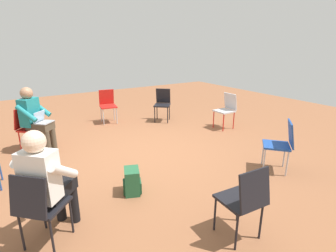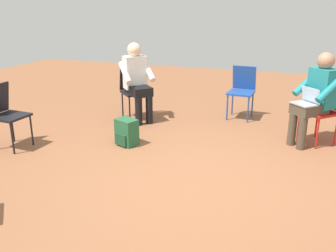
{
  "view_description": "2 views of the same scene",
  "coord_description": "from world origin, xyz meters",
  "px_view_note": "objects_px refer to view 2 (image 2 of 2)",
  "views": [
    {
      "loc": [
        4.08,
        -2.12,
        2.01
      ],
      "look_at": [
        0.23,
        0.36,
        0.55
      ],
      "focal_mm": 28.0,
      "sensor_mm": 36.0,
      "label": 1
    },
    {
      "loc": [
        -1.02,
        3.49,
        1.87
      ],
      "look_at": [
        0.21,
        0.05,
        0.64
      ],
      "focal_mm": 40.0,
      "sensor_mm": 36.0,
      "label": 2
    }
  ],
  "objects_px": {
    "chair_southwest": "(324,107)",
    "person_in_white": "(137,78)",
    "backpack_near_laptop_user": "(127,134)",
    "chair_southeast": "(134,88)",
    "chair_south": "(242,88)",
    "chair_east": "(5,111)",
    "person_with_laptop": "(316,95)"
  },
  "relations": [
    {
      "from": "person_with_laptop",
      "to": "person_in_white",
      "type": "bearing_deg",
      "value": 40.57
    },
    {
      "from": "chair_southwest",
      "to": "person_in_white",
      "type": "relative_size",
      "value": 0.69
    },
    {
      "from": "chair_south",
      "to": "person_in_white",
      "type": "bearing_deg",
      "value": 28.01
    },
    {
      "from": "chair_southeast",
      "to": "chair_southwest",
      "type": "distance_m",
      "value": 2.91
    },
    {
      "from": "person_in_white",
      "to": "backpack_near_laptop_user",
      "type": "relative_size",
      "value": 3.44
    },
    {
      "from": "chair_southwest",
      "to": "chair_east",
      "type": "height_order",
      "value": "same"
    },
    {
      "from": "person_with_laptop",
      "to": "chair_southwest",
      "type": "bearing_deg",
      "value": -90.0
    },
    {
      "from": "chair_southeast",
      "to": "chair_east",
      "type": "bearing_deg",
      "value": 14.95
    },
    {
      "from": "chair_southeast",
      "to": "person_in_white",
      "type": "xyz_separation_m",
      "value": [
        -0.12,
        0.12,
        0.2
      ]
    },
    {
      "from": "chair_southwest",
      "to": "chair_east",
      "type": "xyz_separation_m",
      "value": [
        3.92,
        1.59,
        0.0
      ]
    },
    {
      "from": "chair_southeast",
      "to": "chair_southwest",
      "type": "bearing_deg",
      "value": 130.54
    },
    {
      "from": "backpack_near_laptop_user",
      "to": "chair_southeast",
      "type": "bearing_deg",
      "value": -70.02
    },
    {
      "from": "chair_south",
      "to": "backpack_near_laptop_user",
      "type": "relative_size",
      "value": 2.36
    },
    {
      "from": "chair_southwest",
      "to": "person_in_white",
      "type": "height_order",
      "value": "person_in_white"
    },
    {
      "from": "person_with_laptop",
      "to": "person_in_white",
      "type": "xyz_separation_m",
      "value": [
        2.66,
        -0.21,
        0.0
      ]
    },
    {
      "from": "chair_south",
      "to": "chair_southwest",
      "type": "bearing_deg",
      "value": 150.78
    },
    {
      "from": "chair_southeast",
      "to": "chair_east",
      "type": "xyz_separation_m",
      "value": [
        1.02,
        1.79,
        0.0
      ]
    },
    {
      "from": "chair_east",
      "to": "backpack_near_laptop_user",
      "type": "height_order",
      "value": "chair_east"
    },
    {
      "from": "chair_southeast",
      "to": "person_in_white",
      "type": "bearing_deg",
      "value": 90.0
    },
    {
      "from": "chair_southeast",
      "to": "chair_south",
      "type": "height_order",
      "value": "same"
    },
    {
      "from": "person_in_white",
      "to": "chair_south",
      "type": "bearing_deg",
      "value": 158.81
    },
    {
      "from": "chair_south",
      "to": "backpack_near_laptop_user",
      "type": "distance_m",
      "value": 2.2
    },
    {
      "from": "chair_east",
      "to": "person_in_white",
      "type": "distance_m",
      "value": 2.03
    },
    {
      "from": "chair_southwest",
      "to": "person_with_laptop",
      "type": "distance_m",
      "value": 0.26
    },
    {
      "from": "chair_southwest",
      "to": "backpack_near_laptop_user",
      "type": "height_order",
      "value": "chair_southwest"
    },
    {
      "from": "chair_east",
      "to": "chair_south",
      "type": "bearing_deg",
      "value": 135.29
    },
    {
      "from": "chair_southwest",
      "to": "backpack_near_laptop_user",
      "type": "distance_m",
      "value": 2.68
    },
    {
      "from": "person_with_laptop",
      "to": "backpack_near_laptop_user",
      "type": "xyz_separation_m",
      "value": [
        2.35,
        0.87,
        -0.53
      ]
    },
    {
      "from": "chair_south",
      "to": "chair_southwest",
      "type": "height_order",
      "value": "same"
    },
    {
      "from": "chair_south",
      "to": "chair_southeast",
      "type": "bearing_deg",
      "value": 23.01
    },
    {
      "from": "chair_southwest",
      "to": "person_with_laptop",
      "type": "bearing_deg",
      "value": 90.0
    },
    {
      "from": "chair_south",
      "to": "chair_southwest",
      "type": "relative_size",
      "value": 1.0
    }
  ]
}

